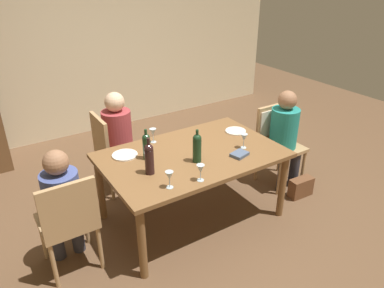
{
  "coord_description": "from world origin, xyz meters",
  "views": [
    {
      "loc": [
        -1.67,
        -2.59,
        2.37
      ],
      "look_at": [
        0.0,
        0.0,
        0.84
      ],
      "focal_mm": 34.11,
      "sensor_mm": 36.0,
      "label": 1
    }
  ],
  "objects_px": {
    "person_woman_host": "(62,201)",
    "wine_glass_far": "(201,169)",
    "dinner_plate_guest_left": "(125,155)",
    "wine_glass_centre": "(153,133)",
    "dinner_plate_host": "(236,131)",
    "handbag": "(301,187)",
    "chair_far_left": "(111,148)",
    "person_man_guest": "(285,133)",
    "chair_right_end": "(275,133)",
    "wine_bottle_short_olive": "(197,147)",
    "wine_bottle_tall_green": "(149,158)",
    "wine_bottle_dark_red": "(146,146)",
    "wine_glass_near_left": "(169,176)",
    "dining_table": "(192,160)",
    "wine_glass_near_right": "(244,138)",
    "chair_left_end": "(69,219)",
    "person_man_bearded": "(120,134)"
  },
  "relations": [
    {
      "from": "wine_glass_near_right",
      "to": "person_woman_host",
      "type": "bearing_deg",
      "value": 173.4
    },
    {
      "from": "person_man_guest",
      "to": "wine_glass_centre",
      "type": "xyz_separation_m",
      "value": [
        -1.43,
        0.44,
        0.18
      ]
    },
    {
      "from": "chair_left_end",
      "to": "dinner_plate_host",
      "type": "height_order",
      "value": "chair_left_end"
    },
    {
      "from": "person_woman_host",
      "to": "wine_glass_far",
      "type": "height_order",
      "value": "person_woman_host"
    },
    {
      "from": "person_man_guest",
      "to": "handbag",
      "type": "distance_m",
      "value": 0.64
    },
    {
      "from": "chair_left_end",
      "to": "wine_bottle_dark_red",
      "type": "distance_m",
      "value": 0.92
    },
    {
      "from": "dinner_plate_host",
      "to": "handbag",
      "type": "bearing_deg",
      "value": -42.6
    },
    {
      "from": "chair_right_end",
      "to": "handbag",
      "type": "bearing_deg",
      "value": 90.0
    },
    {
      "from": "wine_glass_far",
      "to": "dinner_plate_guest_left",
      "type": "relative_size",
      "value": 0.62
    },
    {
      "from": "wine_bottle_tall_green",
      "to": "wine_glass_centre",
      "type": "relative_size",
      "value": 2.26
    },
    {
      "from": "wine_bottle_tall_green",
      "to": "wine_glass_centre",
      "type": "xyz_separation_m",
      "value": [
        0.31,
        0.53,
        -0.04
      ]
    },
    {
      "from": "chair_right_end",
      "to": "person_man_bearded",
      "type": "height_order",
      "value": "person_man_bearded"
    },
    {
      "from": "wine_bottle_dark_red",
      "to": "wine_bottle_short_olive",
      "type": "distance_m",
      "value": 0.47
    },
    {
      "from": "dinner_plate_host",
      "to": "handbag",
      "type": "distance_m",
      "value": 0.99
    },
    {
      "from": "chair_left_end",
      "to": "person_man_bearded",
      "type": "relative_size",
      "value": 0.79
    },
    {
      "from": "wine_glass_centre",
      "to": "dinner_plate_host",
      "type": "relative_size",
      "value": 0.67
    },
    {
      "from": "chair_left_end",
      "to": "dinner_plate_guest_left",
      "type": "bearing_deg",
      "value": 30.22
    },
    {
      "from": "wine_bottle_tall_green",
      "to": "dinner_plate_host",
      "type": "relative_size",
      "value": 1.52
    },
    {
      "from": "wine_glass_near_left",
      "to": "wine_glass_far",
      "type": "relative_size",
      "value": 1.0
    },
    {
      "from": "chair_right_end",
      "to": "person_man_guest",
      "type": "xyz_separation_m",
      "value": [
        0.0,
        -0.15,
        0.07
      ]
    },
    {
      "from": "dinner_plate_guest_left",
      "to": "chair_left_end",
      "type": "bearing_deg",
      "value": -149.78
    },
    {
      "from": "handbag",
      "to": "wine_glass_far",
      "type": "bearing_deg",
      "value": -176.16
    },
    {
      "from": "wine_glass_near_left",
      "to": "dinner_plate_host",
      "type": "relative_size",
      "value": 0.67
    },
    {
      "from": "chair_right_end",
      "to": "person_woman_host",
      "type": "bearing_deg",
      "value": 2.28
    },
    {
      "from": "wine_bottle_tall_green",
      "to": "wine_glass_near_left",
      "type": "distance_m",
      "value": 0.29
    },
    {
      "from": "chair_right_end",
      "to": "dinner_plate_guest_left",
      "type": "distance_m",
      "value": 1.81
    },
    {
      "from": "wine_glass_near_right",
      "to": "dinner_plate_host",
      "type": "distance_m",
      "value": 0.4
    },
    {
      "from": "wine_glass_near_left",
      "to": "wine_glass_far",
      "type": "bearing_deg",
      "value": -9.46
    },
    {
      "from": "person_man_guest",
      "to": "handbag",
      "type": "bearing_deg",
      "value": 90.0
    },
    {
      "from": "chair_far_left",
      "to": "chair_left_end",
      "type": "bearing_deg",
      "value": -36.97
    },
    {
      "from": "chair_far_left",
      "to": "handbag",
      "type": "relative_size",
      "value": 3.29
    },
    {
      "from": "person_man_guest",
      "to": "wine_glass_far",
      "type": "distance_m",
      "value": 1.51
    },
    {
      "from": "person_man_bearded",
      "to": "wine_bottle_short_olive",
      "type": "height_order",
      "value": "person_man_bearded"
    },
    {
      "from": "person_woman_host",
      "to": "person_man_guest",
      "type": "relative_size",
      "value": 0.97
    },
    {
      "from": "wine_bottle_short_olive",
      "to": "dinner_plate_host",
      "type": "relative_size",
      "value": 1.43
    },
    {
      "from": "wine_bottle_dark_red",
      "to": "chair_right_end",
      "type": "bearing_deg",
      "value": -0.51
    },
    {
      "from": "chair_left_end",
      "to": "chair_far_left",
      "type": "distance_m",
      "value": 1.27
    },
    {
      "from": "dining_table",
      "to": "wine_bottle_dark_red",
      "type": "relative_size",
      "value": 5.74
    },
    {
      "from": "chair_right_end",
      "to": "person_woman_host",
      "type": "xyz_separation_m",
      "value": [
        -2.46,
        -0.1,
        0.05
      ]
    },
    {
      "from": "chair_far_left",
      "to": "dinner_plate_host",
      "type": "xyz_separation_m",
      "value": [
        1.14,
        -0.76,
        0.21
      ]
    },
    {
      "from": "wine_glass_centre",
      "to": "handbag",
      "type": "xyz_separation_m",
      "value": [
        1.43,
        -0.77,
        -0.73
      ]
    },
    {
      "from": "chair_far_left",
      "to": "person_man_guest",
      "type": "xyz_separation_m",
      "value": [
        1.7,
        -0.95,
        0.13
      ]
    },
    {
      "from": "person_woman_host",
      "to": "person_man_bearded",
      "type": "distance_m",
      "value": 1.25
    },
    {
      "from": "chair_far_left",
      "to": "wine_glass_near_right",
      "type": "relative_size",
      "value": 6.17
    },
    {
      "from": "chair_right_end",
      "to": "dinner_plate_guest_left",
      "type": "height_order",
      "value": "chair_right_end"
    },
    {
      "from": "person_man_guest",
      "to": "person_woman_host",
      "type": "bearing_deg",
      "value": -1.2
    },
    {
      "from": "person_woman_host",
      "to": "dinner_plate_guest_left",
      "type": "distance_m",
      "value": 0.73
    },
    {
      "from": "wine_glass_near_right",
      "to": "person_man_guest",
      "type": "bearing_deg",
      "value": 11.26
    },
    {
      "from": "dining_table",
      "to": "dinner_plate_host",
      "type": "xyz_separation_m",
      "value": [
        0.67,
        0.17,
        0.08
      ]
    },
    {
      "from": "dinner_plate_host",
      "to": "chair_far_left",
      "type": "bearing_deg",
      "value": 146.42
    }
  ]
}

